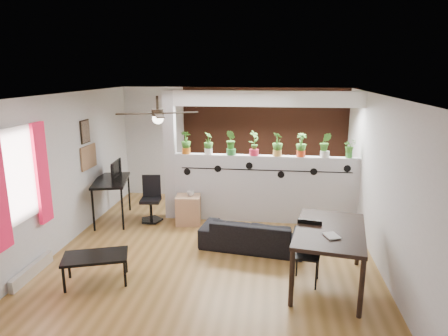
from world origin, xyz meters
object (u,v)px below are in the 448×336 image
at_px(potted_plant_1, 208,143).
at_px(potted_plant_5, 301,144).
at_px(office_chair, 151,202).
at_px(potted_plant_0, 186,142).
at_px(dining_table, 330,235).
at_px(folding_chair, 308,246).
at_px(cup, 190,193).
at_px(potted_plant_6, 325,144).
at_px(coffee_table, 95,258).
at_px(cube_shelf, 188,210).
at_px(ceiling_fan, 158,115).
at_px(computer_desk, 111,183).
at_px(potted_plant_4, 278,144).
at_px(potted_plant_7, 350,148).
at_px(sofa, 253,234).
at_px(potted_plant_3, 254,142).
at_px(potted_plant_2, 231,142).

distance_m(potted_plant_1, potted_plant_5, 1.81).
bearing_deg(office_chair, potted_plant_0, 22.83).
xyz_separation_m(dining_table, folding_chair, (-0.28, 0.06, -0.21)).
bearing_deg(cup, office_chair, 176.20).
bearing_deg(potted_plant_6, coffee_table, -141.57).
xyz_separation_m(potted_plant_5, cube_shelf, (-2.16, -0.34, -1.30)).
bearing_deg(potted_plant_6, ceiling_fan, -146.59).
xyz_separation_m(potted_plant_1, computer_desk, (-1.92, -0.34, -0.81)).
bearing_deg(folding_chair, potted_plant_4, 101.17).
bearing_deg(potted_plant_7, ceiling_fan, -150.49).
height_order(potted_plant_5, sofa, potted_plant_5).
bearing_deg(folding_chair, potted_plant_0, 134.57).
bearing_deg(potted_plant_0, sofa, -42.66).
distance_m(potted_plant_7, dining_table, 2.56).
bearing_deg(potted_plant_3, potted_plant_4, 0.00).
relative_size(sofa, computer_desk, 1.29).
relative_size(potted_plant_4, potted_plant_7, 1.27).
xyz_separation_m(potted_plant_1, dining_table, (2.09, -2.36, -0.84)).
distance_m(potted_plant_7, computer_desk, 4.71).
bearing_deg(potted_plant_1, potted_plant_4, 0.00).
xyz_separation_m(potted_plant_0, potted_plant_6, (2.71, 0.00, 0.01)).
bearing_deg(potted_plant_7, potted_plant_3, 180.00).
bearing_deg(cube_shelf, potted_plant_0, 98.64).
bearing_deg(potted_plant_7, sofa, -143.03).
xyz_separation_m(potted_plant_0, cup, (0.14, -0.34, -0.96)).
bearing_deg(potted_plant_5, office_chair, -174.44).
bearing_deg(office_chair, potted_plant_2, 10.24).
height_order(potted_plant_4, cube_shelf, potted_plant_4).
bearing_deg(coffee_table, potted_plant_4, 47.08).
bearing_deg(cube_shelf, potted_plant_4, 4.68).
relative_size(potted_plant_2, cube_shelf, 0.85).
height_order(potted_plant_3, sofa, potted_plant_3).
height_order(potted_plant_0, cup, potted_plant_0).
bearing_deg(dining_table, ceiling_fan, 167.77).
bearing_deg(sofa, potted_plant_6, -126.47).
bearing_deg(potted_plant_0, coffee_table, -105.08).
bearing_deg(potted_plant_2, potted_plant_3, 0.00).
height_order(potted_plant_5, cube_shelf, potted_plant_5).
relative_size(potted_plant_1, cup, 3.23).
height_order(sofa, folding_chair, folding_chair).
height_order(potted_plant_0, potted_plant_3, potted_plant_3).
bearing_deg(potted_plant_3, potted_plant_5, -0.00).
height_order(potted_plant_2, cube_shelf, potted_plant_2).
relative_size(potted_plant_1, sofa, 0.26).
bearing_deg(dining_table, potted_plant_6, 85.98).
relative_size(potted_plant_1, computer_desk, 0.33).
distance_m(ceiling_fan, dining_table, 3.06).
bearing_deg(potted_plant_3, dining_table, -63.23).
distance_m(potted_plant_6, office_chair, 3.60).
height_order(ceiling_fan, potted_plant_2, ceiling_fan).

